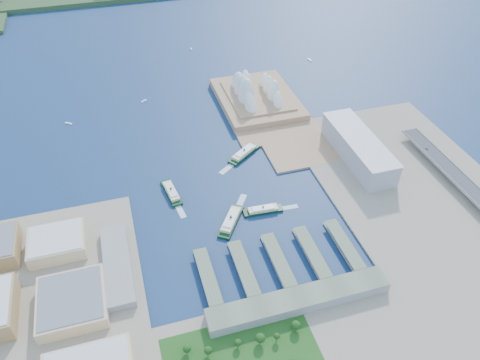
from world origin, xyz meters
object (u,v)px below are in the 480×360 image
object	(u,v)px
car_c	(427,149)
ferry_d	(263,209)
ferry_a	(171,191)
opera_house	(257,86)
ferry_b	(244,152)
ferry_c	(231,219)
toaster_building	(358,148)

from	to	relation	value
car_c	ferry_d	bearing A→B (deg)	9.09
car_c	ferry_a	bearing A→B (deg)	-3.90
car_c	opera_house	bearing A→B (deg)	-49.47
ferry_b	car_c	world-z (taller)	car_c
ferry_c	ferry_b	bearing A→B (deg)	-79.38
ferry_b	ferry_d	xyz separation A→B (m)	(-12.46, -124.90, -0.84)
toaster_building	ferry_d	xyz separation A→B (m)	(-169.56, -66.65, -15.60)
toaster_building	car_c	xyz separation A→B (m)	(101.00, -23.38, -4.96)
toaster_building	ferry_c	bearing A→B (deg)	-160.96
ferry_a	car_c	bearing A→B (deg)	-11.86
opera_house	ferry_c	distance (m)	302.60
opera_house	ferry_d	distance (m)	279.58
toaster_building	car_c	distance (m)	103.79
opera_house	ferry_a	world-z (taller)	opera_house
ferry_c	ferry_d	bearing A→B (deg)	-136.25
ferry_a	car_c	world-z (taller)	car_c
ferry_c	opera_house	bearing A→B (deg)	-80.25
ferry_d	ferry_a	bearing A→B (deg)	60.94
opera_house	ferry_d	xyz separation A→B (m)	(-79.56, -266.65, -27.10)
ferry_c	car_c	distance (m)	320.37
ferry_a	car_c	distance (m)	380.12
toaster_building	ferry_a	size ratio (longest dim) A/B	2.79
toaster_building	ferry_b	world-z (taller)	toaster_building
ferry_a	ferry_b	distance (m)	133.24
opera_house	car_c	bearing A→B (deg)	-49.47
ferry_b	ferry_d	bearing A→B (deg)	-41.57
ferry_c	ferry_d	xyz separation A→B (m)	(45.60, 7.61, -0.90)
toaster_building	ferry_a	bearing A→B (deg)	179.49
ferry_b	ferry_c	distance (m)	144.67
toaster_building	ferry_d	world-z (taller)	toaster_building
ferry_d	car_c	size ratio (longest dim) A/B	10.87
toaster_building	ferry_a	world-z (taller)	toaster_building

